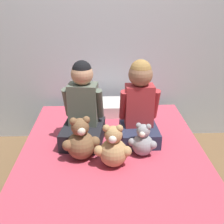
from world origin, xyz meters
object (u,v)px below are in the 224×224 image
(teddy_bear_between_children, at_px, (113,149))
(pillow_at_headboard, at_px, (110,107))
(child_on_left, at_px, (83,111))
(teddy_bear_held_by_right_child, at_px, (143,142))
(bed, at_px, (113,181))
(child_on_right, at_px, (140,105))
(teddy_bear_held_by_left_child, at_px, (81,141))

(teddy_bear_between_children, distance_m, pillow_at_headboard, 0.92)
(child_on_left, distance_m, teddy_bear_held_by_right_child, 0.53)
(bed, distance_m, child_on_right, 0.62)
(child_on_left, relative_size, teddy_bear_held_by_left_child, 2.00)
(teddy_bear_held_by_left_child, bearing_deg, child_on_left, 76.15)
(teddy_bear_held_by_left_child, distance_m, teddy_bear_held_by_right_child, 0.45)
(bed, height_order, teddy_bear_between_children, teddy_bear_between_children)
(teddy_bear_between_children, bearing_deg, pillow_at_headboard, 93.60)
(child_on_right, xyz_separation_m, teddy_bear_between_children, (-0.22, -0.37, -0.17))
(child_on_left, xyz_separation_m, teddy_bear_between_children, (0.22, -0.37, -0.13))
(bed, bearing_deg, child_on_right, 52.31)
(child_on_left, relative_size, pillow_at_headboard, 1.27)
(child_on_left, height_order, pillow_at_headboard, child_on_left)
(teddy_bear_held_by_left_child, relative_size, pillow_at_headboard, 0.64)
(child_on_left, xyz_separation_m, teddy_bear_held_by_right_child, (0.45, -0.24, -0.15))
(teddy_bear_held_by_right_child, distance_m, pillow_at_headboard, 0.82)
(child_on_right, bearing_deg, teddy_bear_held_by_right_child, -91.74)
(child_on_right, distance_m, teddy_bear_held_by_left_child, 0.55)
(bed, relative_size, child_on_right, 3.11)
(bed, relative_size, teddy_bear_held_by_left_child, 6.27)
(child_on_right, bearing_deg, pillow_at_headboard, 109.99)
(child_on_left, xyz_separation_m, teddy_bear_held_by_left_child, (-0.00, -0.27, -0.12))
(child_on_left, relative_size, teddy_bear_between_children, 2.09)
(child_on_left, height_order, child_on_right, child_on_right)
(teddy_bear_held_by_right_child, relative_size, pillow_at_headboard, 0.50)
(bed, xyz_separation_m, child_on_right, (0.22, 0.29, 0.51))
(child_on_right, height_order, teddy_bear_held_by_right_child, child_on_right)
(pillow_at_headboard, bearing_deg, child_on_left, -112.36)
(bed, relative_size, teddy_bear_held_by_right_child, 8.02)
(teddy_bear_held_by_right_child, bearing_deg, pillow_at_headboard, 123.06)
(teddy_bear_held_by_left_child, distance_m, pillow_at_headboard, 0.86)
(bed, height_order, pillow_at_headboard, pillow_at_headboard)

